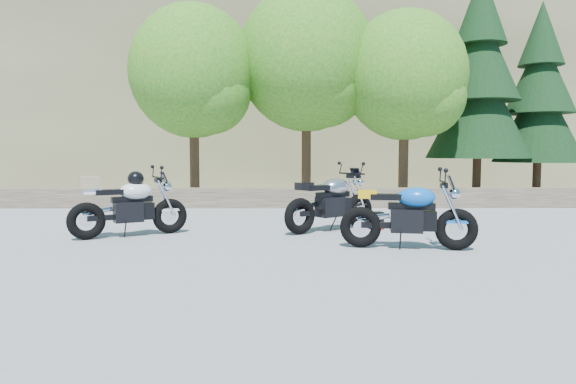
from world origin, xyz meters
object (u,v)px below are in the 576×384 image
object	(u,v)px
backpack	(376,221)
white_bike	(129,205)
silver_bike	(331,203)
blue_bike	(409,216)

from	to	relation	value
backpack	white_bike	bearing A→B (deg)	173.90
silver_bike	backpack	size ratio (longest dim) A/B	5.47
silver_bike	white_bike	distance (m)	3.58
white_bike	silver_bike	bearing A→B (deg)	-18.24
backpack	blue_bike	bearing A→B (deg)	-102.90
blue_bike	backpack	distance (m)	2.01
white_bike	blue_bike	distance (m)	4.66
blue_bike	backpack	bearing A→B (deg)	103.38
blue_bike	backpack	xyz separation A→B (m)	(-0.13, 1.97, -0.34)
silver_bike	white_bike	world-z (taller)	white_bike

